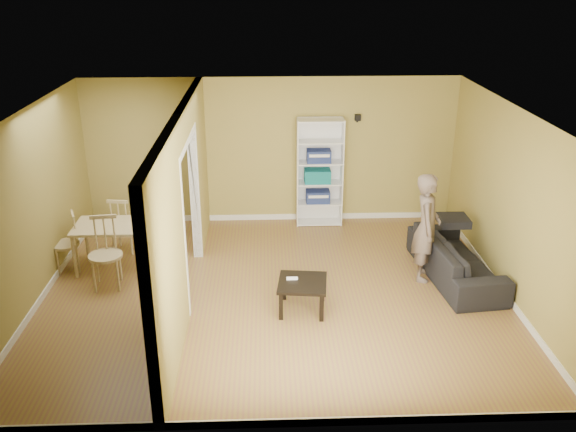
# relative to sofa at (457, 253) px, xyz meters

# --- Properties ---
(room_shell) EXTENTS (6.50, 6.50, 6.50)m
(room_shell) POSITION_rel_sofa_xyz_m (-2.70, -0.39, 0.90)
(room_shell) COLOR olive
(room_shell) RESTS_ON ground
(partition) EXTENTS (0.22, 5.50, 2.60)m
(partition) POSITION_rel_sofa_xyz_m (-3.90, -0.39, 0.90)
(partition) COLOR #9A8E44
(partition) RESTS_ON ground
(wall_speaker) EXTENTS (0.10, 0.10, 0.10)m
(wall_speaker) POSITION_rel_sofa_xyz_m (-1.20, 2.30, 1.50)
(wall_speaker) COLOR black
(wall_speaker) RESTS_ON room_shell
(sofa) EXTENTS (2.17, 1.11, 0.79)m
(sofa) POSITION_rel_sofa_xyz_m (0.00, 0.00, 0.00)
(sofa) COLOR #2B2B32
(sofa) RESTS_ON ground
(person) EXTENTS (0.80, 0.69, 1.90)m
(person) POSITION_rel_sofa_xyz_m (-0.48, 0.02, 0.55)
(person) COLOR slate
(person) RESTS_ON ground
(bookshelf) EXTENTS (0.81, 0.35, 1.92)m
(bookshelf) POSITION_rel_sofa_xyz_m (-1.85, 2.22, 0.56)
(bookshelf) COLOR white
(bookshelf) RESTS_ON ground
(paper_box_navy_a) EXTENTS (0.42, 0.27, 0.21)m
(paper_box_navy_a) POSITION_rel_sofa_xyz_m (-1.88, 2.17, 0.12)
(paper_box_navy_a) COLOR navy
(paper_box_navy_a) RESTS_ON bookshelf
(paper_box_teal) EXTENTS (0.46, 0.30, 0.23)m
(paper_box_teal) POSITION_rel_sofa_xyz_m (-1.89, 2.17, 0.50)
(paper_box_teal) COLOR #248C66
(paper_box_teal) RESTS_ON bookshelf
(paper_box_navy_b) EXTENTS (0.41, 0.27, 0.21)m
(paper_box_navy_b) POSITION_rel_sofa_xyz_m (-1.87, 2.17, 0.87)
(paper_box_navy_b) COLOR #1B1D4D
(paper_box_navy_b) RESTS_ON bookshelf
(coffee_table) EXTENTS (0.64, 0.64, 0.43)m
(coffee_table) POSITION_rel_sofa_xyz_m (-2.33, -0.85, -0.04)
(coffee_table) COLOR black
(coffee_table) RESTS_ON ground
(game_controller) EXTENTS (0.15, 0.04, 0.03)m
(game_controller) POSITION_rel_sofa_xyz_m (-2.47, -0.79, 0.04)
(game_controller) COLOR white
(game_controller) RESTS_ON coffee_table
(dining_table) EXTENTS (1.14, 0.76, 0.71)m
(dining_table) POSITION_rel_sofa_xyz_m (-5.12, 0.52, 0.24)
(dining_table) COLOR #BDB487
(dining_table) RESTS_ON ground
(chair_left) EXTENTS (0.55, 0.55, 0.92)m
(chair_left) POSITION_rel_sofa_xyz_m (-5.84, 0.44, 0.06)
(chair_left) COLOR tan
(chair_left) RESTS_ON ground
(chair_near) EXTENTS (0.53, 0.53, 1.05)m
(chair_near) POSITION_rel_sofa_xyz_m (-5.10, -0.10, 0.13)
(chair_near) COLOR tan
(chair_near) RESTS_ON ground
(chair_far) EXTENTS (0.48, 0.48, 0.95)m
(chair_far) POSITION_rel_sofa_xyz_m (-5.10, 1.12, 0.08)
(chair_far) COLOR tan
(chair_far) RESTS_ON ground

